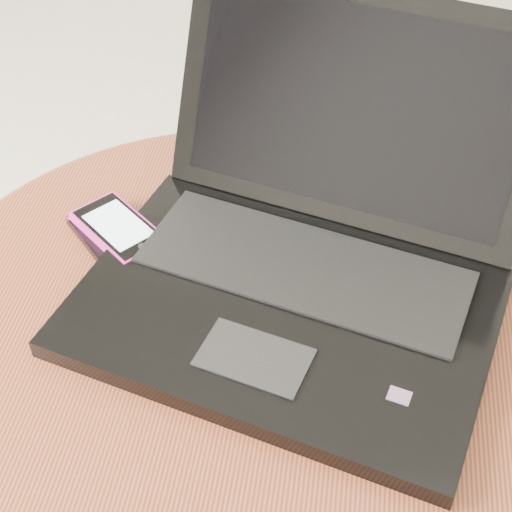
# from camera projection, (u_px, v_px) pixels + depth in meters

# --- Properties ---
(table) EXTENTS (0.66, 0.66, 0.53)m
(table) POSITION_uv_depth(u_px,v_px,m) (230.00, 386.00, 0.85)
(table) COLOR #5C3216
(table) RESTS_ON ground
(laptop) EXTENTS (0.47, 0.46, 0.24)m
(laptop) POSITION_uv_depth(u_px,v_px,m) (305.00, 251.00, 0.78)
(laptop) COLOR black
(laptop) RESTS_ON table
(phone_black) EXTENTS (0.12, 0.12, 0.01)m
(phone_black) POSITION_uv_depth(u_px,v_px,m) (111.00, 237.00, 0.85)
(phone_black) COLOR black
(phone_black) RESTS_ON table
(phone_pink) EXTENTS (0.12, 0.11, 0.01)m
(phone_pink) POSITION_uv_depth(u_px,v_px,m) (119.00, 229.00, 0.84)
(phone_pink) COLOR #DD269A
(phone_pink) RESTS_ON phone_black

